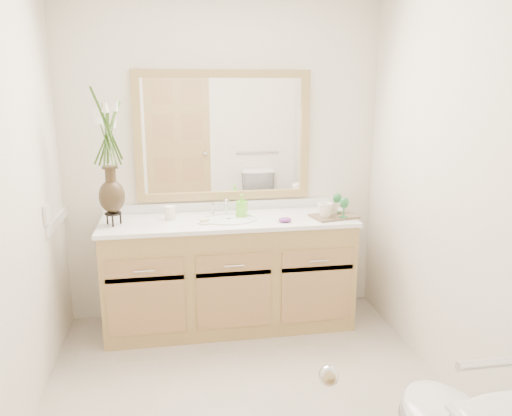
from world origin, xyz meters
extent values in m
plane|color=#C1B3A4|center=(0.00, 0.00, 0.00)|extent=(2.60, 2.60, 0.00)
cube|color=white|center=(0.00, 1.30, 1.20)|extent=(2.40, 0.02, 2.40)
cube|color=white|center=(0.00, -1.30, 1.20)|extent=(2.40, 0.02, 2.40)
cube|color=white|center=(-1.20, 0.00, 1.20)|extent=(0.02, 2.60, 2.40)
cube|color=white|center=(1.20, 0.00, 1.20)|extent=(0.02, 2.60, 2.40)
cube|color=tan|center=(0.00, 1.01, 0.40)|extent=(1.80, 0.55, 0.80)
cube|color=white|center=(0.00, 1.01, 0.82)|extent=(1.84, 0.57, 0.03)
ellipsoid|color=white|center=(0.00, 0.99, 0.78)|extent=(0.38, 0.30, 0.12)
cylinder|color=silver|center=(0.00, 1.17, 0.89)|extent=(0.02, 0.02, 0.11)
cylinder|color=silver|center=(-0.10, 1.17, 0.87)|extent=(0.02, 0.02, 0.08)
cylinder|color=silver|center=(0.10, 1.17, 0.87)|extent=(0.02, 0.02, 0.08)
cube|color=white|center=(0.00, 1.28, 1.41)|extent=(1.20, 0.01, 0.85)
cube|color=tan|center=(0.00, 1.28, 1.86)|extent=(1.32, 0.04, 0.06)
cube|color=tan|center=(0.00, 1.28, 0.95)|extent=(1.32, 0.04, 0.06)
cube|color=tan|center=(-0.63, 1.28, 1.41)|extent=(0.06, 0.04, 0.85)
cube|color=tan|center=(0.63, 1.28, 1.41)|extent=(0.06, 0.04, 0.85)
cube|color=white|center=(-1.19, 0.76, 0.98)|extent=(0.02, 0.12, 0.12)
cube|color=tan|center=(-0.30, -1.29, 1.00)|extent=(0.80, 0.03, 2.00)
cylinder|color=black|center=(-0.81, 0.99, 0.91)|extent=(0.11, 0.11, 0.01)
ellipsoid|color=#322416|center=(-0.81, 0.99, 1.03)|extent=(0.18, 0.18, 0.23)
cylinder|color=#322416|center=(-0.81, 0.99, 1.18)|extent=(0.07, 0.07, 0.10)
cylinder|color=#4C7A33|center=(-0.81, 0.99, 1.45)|extent=(0.06, 0.06, 0.41)
cylinder|color=white|center=(-0.42, 1.08, 0.88)|extent=(0.08, 0.08, 0.10)
cylinder|color=white|center=(-0.18, 0.92, 0.84)|extent=(0.10, 0.10, 0.01)
cube|color=beige|center=(-0.18, 0.92, 0.85)|extent=(0.07, 0.06, 0.02)
imported|color=#73E034|center=(0.11, 1.08, 0.90)|extent=(0.09, 0.09, 0.15)
ellipsoid|color=#6F297D|center=(0.39, 0.86, 0.85)|extent=(0.11, 0.09, 0.03)
cube|color=brown|center=(0.77, 0.93, 0.84)|extent=(0.36, 0.28, 0.02)
imported|color=white|center=(0.69, 0.90, 0.90)|extent=(0.14, 0.13, 0.11)
imported|color=white|center=(0.78, 0.98, 0.89)|extent=(0.10, 0.10, 0.10)
cylinder|color=#246C34|center=(0.82, 0.86, 0.85)|extent=(0.06, 0.06, 0.01)
cylinder|color=#246C34|center=(0.82, 0.86, 0.90)|extent=(0.01, 0.01, 0.09)
ellipsoid|color=#246C34|center=(0.82, 0.86, 0.95)|extent=(0.07, 0.07, 0.08)
cylinder|color=#246C34|center=(0.82, 1.00, 0.85)|extent=(0.06, 0.06, 0.01)
cylinder|color=#246C34|center=(0.82, 1.00, 0.90)|extent=(0.01, 0.01, 0.09)
ellipsoid|color=#246C34|center=(0.82, 1.00, 0.95)|extent=(0.07, 0.07, 0.08)
camera|label=1|loc=(-0.40, -2.48, 1.76)|focal=35.00mm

